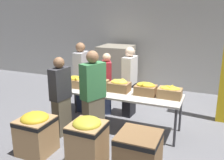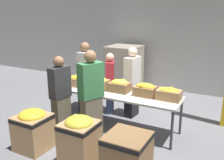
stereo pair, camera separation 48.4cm
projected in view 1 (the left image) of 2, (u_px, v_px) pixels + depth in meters
name	position (u px, v px, depth m)	size (l,w,h in m)	color
ground_plane	(118.00, 127.00, 5.53)	(30.00, 30.00, 0.00)	slate
wall_back	(156.00, 27.00, 7.90)	(16.00, 0.08, 4.00)	#B7B7B2
sorting_table	(118.00, 95.00, 5.32)	(2.68, 0.81, 0.82)	beige
banana_box_0	(75.00, 81.00, 5.67)	(0.46, 0.34, 0.26)	tan
banana_box_1	(97.00, 83.00, 5.50)	(0.44, 0.31, 0.27)	#A37A4C
banana_box_2	(119.00, 85.00, 5.35)	(0.45, 0.32, 0.27)	olive
banana_box_3	(146.00, 88.00, 5.13)	(0.43, 0.32, 0.27)	olive
banana_box_4	(170.00, 92.00, 4.95)	(0.46, 0.31, 0.26)	#A37A4C
volunteer_0	(93.00, 96.00, 4.86)	(0.41, 0.53, 1.78)	#6B604C
volunteer_1	(107.00, 84.00, 6.16)	(0.37, 0.45, 1.51)	#2D3856
volunteer_2	(81.00, 77.00, 6.29)	(0.28, 0.49, 1.75)	#2D3856
volunteer_3	(61.00, 97.00, 5.04)	(0.28, 0.46, 1.63)	#6B604C
volunteer_4	(130.00, 82.00, 5.96)	(0.26, 0.47, 1.69)	black
donation_bin_0	(36.00, 132.00, 4.45)	(0.58, 0.58, 0.77)	tan
donation_bin_1	(87.00, 141.00, 4.05)	(0.55, 0.55, 0.86)	tan
donation_bin_2	(138.00, 155.00, 3.74)	(0.62, 0.62, 0.75)	olive
pallet_stack_0	(116.00, 69.00, 7.91)	(1.06, 1.06, 1.44)	olive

